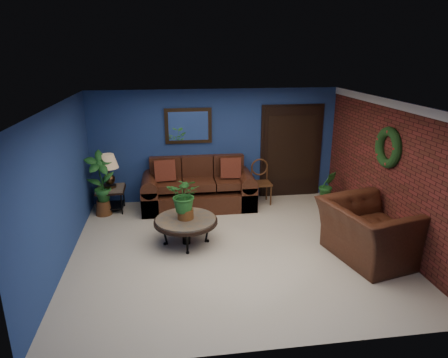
{
  "coord_description": "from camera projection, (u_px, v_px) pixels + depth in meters",
  "views": [
    {
      "loc": [
        -1.05,
        -6.16,
        3.31
      ],
      "look_at": [
        -0.09,
        0.55,
        1.1
      ],
      "focal_mm": 32.0,
      "sensor_mm": 36.0,
      "label": 1
    }
  ],
  "objects": [
    {
      "name": "closet_door",
      "position": [
        291.0,
        152.0,
        9.19
      ],
      "size": [
        1.44,
        0.06,
        2.18
      ],
      "primitive_type": "cube",
      "color": "black",
      "rests_on": "wall_back"
    },
    {
      "name": "tall_plant",
      "position": [
        101.0,
        182.0,
        8.17
      ],
      "size": [
        0.65,
        0.51,
        1.36
      ],
      "color": "brown",
      "rests_on": "ground"
    },
    {
      "name": "wall_left",
      "position": [
        60.0,
        188.0,
        6.2
      ],
      "size": [
        0.04,
        5.0,
        2.5
      ],
      "primitive_type": "cube",
      "color": "navy",
      "rests_on": "ground"
    },
    {
      "name": "floor_plant",
      "position": [
        327.0,
        188.0,
        8.71
      ],
      "size": [
        0.37,
        0.31,
        0.81
      ],
      "color": "brown",
      "rests_on": "ground"
    },
    {
      "name": "armchair",
      "position": [
        370.0,
        232.0,
        6.51
      ],
      "size": [
        1.57,
        1.7,
        0.95
      ],
      "primitive_type": "imported",
      "rotation": [
        0.0,
        0.0,
        1.8
      ],
      "color": "#401F12",
      "rests_on": "ground"
    },
    {
      "name": "coffee_table",
      "position": [
        186.0,
        221.0,
        7.01
      ],
      "size": [
        1.12,
        1.12,
        0.48
      ],
      "rotation": [
        0.0,
        0.0,
        -0.31
      ],
      "color": "#4D4943",
      "rests_on": "ground"
    },
    {
      "name": "ceiling",
      "position": [
        235.0,
        104.0,
        6.18
      ],
      "size": [
        5.5,
        5.0,
        0.02
      ],
      "primitive_type": "cube",
      "color": "silver",
      "rests_on": "wall_back"
    },
    {
      "name": "side_chair",
      "position": [
        261.0,
        178.0,
        8.92
      ],
      "size": [
        0.43,
        0.43,
        0.98
      ],
      "rotation": [
        0.0,
        0.0,
        0.02
      ],
      "color": "#593119",
      "rests_on": "ground"
    },
    {
      "name": "sofa",
      "position": [
        198.0,
        190.0,
        8.76
      ],
      "size": [
        2.42,
        1.04,
        1.09
      ],
      "color": "#401F12",
      "rests_on": "ground"
    },
    {
      "name": "table_lamp",
      "position": [
        108.0,
        167.0,
        8.28
      ],
      "size": [
        0.42,
        0.42,
        0.69
      ],
      "color": "#3E2815",
      "rests_on": "end_table"
    },
    {
      "name": "wreath",
      "position": [
        388.0,
        148.0,
        6.84
      ],
      "size": [
        0.16,
        0.72,
        0.72
      ],
      "primitive_type": "torus",
      "rotation": [
        0.0,
        1.57,
        0.0
      ],
      "color": "black",
      "rests_on": "wall_right_brick"
    },
    {
      "name": "coffee_plant",
      "position": [
        185.0,
        196.0,
        6.86
      ],
      "size": [
        0.7,
        0.65,
        0.77
      ],
      "color": "brown",
      "rests_on": "coffee_table"
    },
    {
      "name": "crown_molding",
      "position": [
        397.0,
        105.0,
        6.57
      ],
      "size": [
        0.03,
        5.0,
        0.14
      ],
      "primitive_type": "cube",
      "color": "white",
      "rests_on": "wall_right_brick"
    },
    {
      "name": "wall_right_brick",
      "position": [
        390.0,
        173.0,
        6.94
      ],
      "size": [
        0.04,
        5.0,
        2.5
      ],
      "primitive_type": "cube",
      "color": "maroon",
      "rests_on": "ground"
    },
    {
      "name": "wall_back",
      "position": [
        216.0,
        146.0,
        8.93
      ],
      "size": [
        5.5,
        0.04,
        2.5
      ],
      "primitive_type": "cube",
      "color": "navy",
      "rests_on": "ground"
    },
    {
      "name": "end_table",
      "position": [
        111.0,
        193.0,
        8.45
      ],
      "size": [
        0.58,
        0.58,
        0.53
      ],
      "color": "#4D4943",
      "rests_on": "ground"
    },
    {
      "name": "floor",
      "position": [
        233.0,
        248.0,
        6.96
      ],
      "size": [
        5.5,
        5.5,
        0.0
      ],
      "primitive_type": "plane",
      "color": "beige",
      "rests_on": "ground"
    },
    {
      "name": "wall_mirror",
      "position": [
        188.0,
        126.0,
        8.66
      ],
      "size": [
        1.02,
        0.06,
        0.77
      ],
      "primitive_type": "cube",
      "color": "#3E2815",
      "rests_on": "wall_back"
    }
  ]
}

